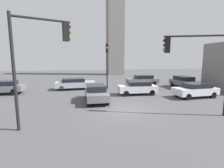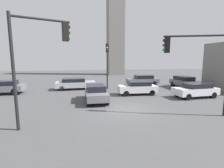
{
  "view_description": "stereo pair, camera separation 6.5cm",
  "coord_description": "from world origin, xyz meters",
  "views": [
    {
      "loc": [
        -3.3,
        -11.37,
        3.67
      ],
      "look_at": [
        -0.06,
        4.39,
        1.26
      ],
      "focal_mm": 26.6,
      "sensor_mm": 36.0,
      "label": 1
    },
    {
      "loc": [
        -3.24,
        -11.39,
        3.67
      ],
      "look_at": [
        -0.06,
        4.39,
        1.26
      ],
      "focal_mm": 26.6,
      "sensor_mm": 36.0,
      "label": 2
    }
  ],
  "objects": [
    {
      "name": "traffic_light_1",
      "position": [
        4.25,
        -1.96,
        3.87
      ],
      "size": [
        3.91,
        1.59,
        5.37
      ],
      "rotation": [
        0.0,
        0.0,
        2.79
      ],
      "color": "black",
      "rests_on": "ground_plane"
    },
    {
      "name": "traffic_light_2",
      "position": [
        -5.23,
        -1.92,
        4.2
      ],
      "size": [
        2.89,
        1.17,
        5.92
      ],
      "rotation": [
        0.0,
        0.0,
        0.34
      ],
      "color": "black",
      "rests_on": "ground_plane"
    },
    {
      "name": "traffic_light_0",
      "position": [
        0.24,
        8.88,
        3.84
      ],
      "size": [
        0.39,
        0.49,
        5.53
      ],
      "rotation": [
        0.0,
        0.0,
        -1.82
      ],
      "color": "black",
      "rests_on": "ground_plane"
    },
    {
      "name": "car_6",
      "position": [
        7.8,
        2.45,
        0.73
      ],
      "size": [
        4.24,
        2.01,
        1.38
      ],
      "rotation": [
        0.0,
        0.0,
        3.2
      ],
      "color": "silver",
      "rests_on": "ground_plane"
    },
    {
      "name": "car_1",
      "position": [
        -3.7,
        9.33,
        0.72
      ],
      "size": [
        4.8,
        2.06,
        1.35
      ],
      "rotation": [
        0.0,
        0.0,
        0.03
      ],
      "color": "#ADB2B7",
      "rests_on": "ground_plane"
    },
    {
      "name": "car_3",
      "position": [
        2.76,
        4.8,
        0.73
      ],
      "size": [
        4.04,
        1.86,
        1.39
      ],
      "rotation": [
        0.0,
        0.0,
        3.08
      ],
      "color": "silver",
      "rests_on": "ground_plane"
    },
    {
      "name": "car_2",
      "position": [
        -11.13,
        7.79,
        0.77
      ],
      "size": [
        4.18,
        1.91,
        1.44
      ],
      "rotation": [
        0.0,
        0.0,
        3.15
      ],
      "color": "slate",
      "rests_on": "ground_plane"
    },
    {
      "name": "car_7",
      "position": [
        5.64,
        10.64,
        0.77
      ],
      "size": [
        4.49,
        2.04,
        1.44
      ],
      "rotation": [
        0.0,
        0.0,
        3.08
      ],
      "color": "slate",
      "rests_on": "ground_plane"
    },
    {
      "name": "ground_plane",
      "position": [
        0.0,
        0.0,
        0.0
      ],
      "size": [
        92.22,
        92.22,
        0.0
      ],
      "primitive_type": "plane",
      "color": "#4C4C4F"
    },
    {
      "name": "skyline_tower",
      "position": [
        5.52,
        28.04,
        13.21
      ],
      "size": [
        3.68,
        3.68,
        26.42
      ],
      "primitive_type": "cube",
      "color": "gray",
      "rests_on": "ground_plane"
    },
    {
      "name": "car_0",
      "position": [
        10.28,
        7.77,
        0.77
      ],
      "size": [
        1.97,
        4.3,
        1.46
      ],
      "rotation": [
        0.0,
        0.0,
        -1.54
      ],
      "color": "slate",
      "rests_on": "ground_plane"
    },
    {
      "name": "car_4",
      "position": [
        -1.8,
        2.89,
        0.76
      ],
      "size": [
        1.79,
        4.08,
        1.43
      ],
      "rotation": [
        0.0,
        0.0,
        -1.57
      ],
      "color": "slate",
      "rests_on": "ground_plane"
    }
  ]
}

